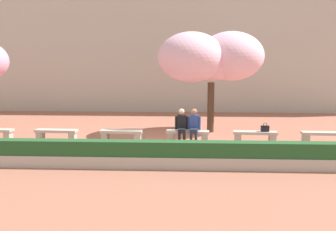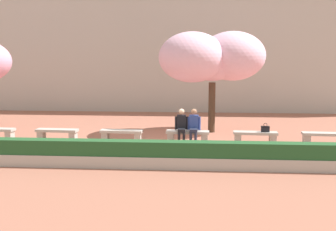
{
  "view_description": "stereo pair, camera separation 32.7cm",
  "coord_description": "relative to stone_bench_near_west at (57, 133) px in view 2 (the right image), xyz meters",
  "views": [
    {
      "loc": [
        1.26,
        -14.66,
        3.21
      ],
      "look_at": [
        0.51,
        0.2,
        1.0
      ],
      "focal_mm": 42.0,
      "sensor_mm": 36.0,
      "label": 1
    },
    {
      "loc": [
        1.58,
        -14.64,
        3.21
      ],
      "look_at": [
        0.51,
        0.2,
        1.0
      ],
      "focal_mm": 42.0,
      "sensor_mm": 36.0,
      "label": 2
    }
  ],
  "objects": [
    {
      "name": "person_seated_left",
      "position": [
        4.84,
        -0.05,
        0.4
      ],
      "size": [
        0.51,
        0.69,
        1.29
      ],
      "color": "black",
      "rests_on": "ground"
    },
    {
      "name": "stone_bench_near_east",
      "position": [
        5.07,
        0.0,
        0.0
      ],
      "size": [
        1.64,
        0.5,
        0.45
      ],
      "color": "#ADA89E",
      "rests_on": "ground"
    },
    {
      "name": "handbag",
      "position": [
        7.97,
        -0.02,
        0.28
      ],
      "size": [
        0.3,
        0.15,
        0.34
      ],
      "color": "black",
      "rests_on": "stone_bench_east_end"
    },
    {
      "name": "cherry_tree_main",
      "position": [
        6.04,
        2.2,
        2.9
      ],
      "size": [
        4.52,
        3.54,
        4.32
      ],
      "color": "#473323",
      "rests_on": "ground"
    },
    {
      "name": "stone_bench_far_east",
      "position": [
        10.15,
        0.0,
        0.0
      ],
      "size": [
        1.64,
        0.5,
        0.45
      ],
      "color": "#ADA89E",
      "rests_on": "ground"
    },
    {
      "name": "stone_bench_east_end",
      "position": [
        7.61,
        0.0,
        0.0
      ],
      "size": [
        1.64,
        0.5,
        0.45
      ],
      "color": "#ADA89E",
      "rests_on": "ground"
    },
    {
      "name": "stone_bench_center",
      "position": [
        2.54,
        0.0,
        0.0
      ],
      "size": [
        1.64,
        0.5,
        0.45
      ],
      "color": "#ADA89E",
      "rests_on": "ground"
    },
    {
      "name": "planter_hedge_foreground",
      "position": [
        3.81,
        -3.53,
        0.09
      ],
      "size": [
        16.6,
        0.5,
        0.8
      ],
      "color": "#ADA89E",
      "rests_on": "ground"
    },
    {
      "name": "building_facade",
      "position": [
        3.81,
        10.29,
        4.09
      ],
      "size": [
        28.62,
        4.0,
        8.78
      ],
      "primitive_type": "cube",
      "color": "#B7B2A8",
      "rests_on": "ground"
    },
    {
      "name": "person_seated_right",
      "position": [
        5.3,
        -0.05,
        0.4
      ],
      "size": [
        0.51,
        0.7,
        1.29
      ],
      "color": "black",
      "rests_on": "ground"
    },
    {
      "name": "stone_bench_near_west",
      "position": [
        0.0,
        0.0,
        0.0
      ],
      "size": [
        1.64,
        0.5,
        0.45
      ],
      "color": "#ADA89E",
      "rests_on": "ground"
    },
    {
      "name": "ground_plane",
      "position": [
        3.81,
        0.0,
        -0.3
      ],
      "size": [
        100.0,
        100.0,
        0.0
      ],
      "primitive_type": "plane",
      "color": "#9E604C"
    }
  ]
}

